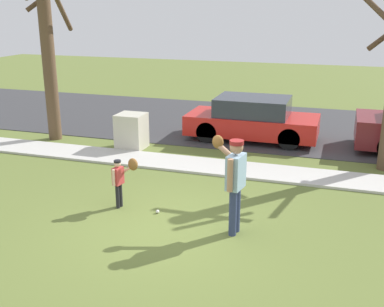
{
  "coord_description": "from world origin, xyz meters",
  "views": [
    {
      "loc": [
        2.89,
        -7.55,
        4.02
      ],
      "look_at": [
        -0.06,
        1.58,
        1.0
      ],
      "focal_mm": 44.04,
      "sensor_mm": 36.0,
      "label": 1
    }
  ],
  "objects_px": {
    "baseball": "(158,212)",
    "person_adult": "(234,176)",
    "person_child": "(122,176)",
    "street_tree_far": "(47,39)",
    "utility_cabinet": "(131,131)",
    "parked_hatchback_red": "(252,119)"
  },
  "relations": [
    {
      "from": "baseball",
      "to": "person_adult",
      "type": "bearing_deg",
      "value": -12.0
    },
    {
      "from": "baseball",
      "to": "person_child",
      "type": "bearing_deg",
      "value": 175.09
    },
    {
      "from": "person_child",
      "to": "street_tree_far",
      "type": "relative_size",
      "value": 0.18
    },
    {
      "from": "person_child",
      "to": "baseball",
      "type": "relative_size",
      "value": 14.44
    },
    {
      "from": "utility_cabinet",
      "to": "parked_hatchback_red",
      "type": "xyz_separation_m",
      "value": [
        3.2,
        1.97,
        0.15
      ]
    },
    {
      "from": "baseball",
      "to": "street_tree_far",
      "type": "relative_size",
      "value": 0.01
    },
    {
      "from": "baseball",
      "to": "street_tree_far",
      "type": "xyz_separation_m",
      "value": [
        -5.17,
        4.22,
        3.05
      ]
    },
    {
      "from": "utility_cabinet",
      "to": "street_tree_far",
      "type": "relative_size",
      "value": 0.18
    },
    {
      "from": "baseball",
      "to": "parked_hatchback_red",
      "type": "relative_size",
      "value": 0.02
    },
    {
      "from": "person_adult",
      "to": "person_child",
      "type": "relative_size",
      "value": 1.67
    },
    {
      "from": "person_child",
      "to": "person_adult",
      "type": "bearing_deg",
      "value": -0.5
    },
    {
      "from": "baseball",
      "to": "utility_cabinet",
      "type": "height_order",
      "value": "utility_cabinet"
    },
    {
      "from": "street_tree_far",
      "to": "parked_hatchback_red",
      "type": "height_order",
      "value": "street_tree_far"
    },
    {
      "from": "person_adult",
      "to": "parked_hatchback_red",
      "type": "distance_m",
      "value": 6.43
    },
    {
      "from": "person_child",
      "to": "utility_cabinet",
      "type": "bearing_deg",
      "value": 121.6
    },
    {
      "from": "parked_hatchback_red",
      "to": "person_adult",
      "type": "bearing_deg",
      "value": -82.18
    },
    {
      "from": "person_adult",
      "to": "person_child",
      "type": "height_order",
      "value": "person_adult"
    },
    {
      "from": "baseball",
      "to": "parked_hatchback_red",
      "type": "distance_m",
      "value": 6.09
    },
    {
      "from": "street_tree_far",
      "to": "person_child",
      "type": "bearing_deg",
      "value": -43.55
    },
    {
      "from": "person_adult",
      "to": "baseball",
      "type": "xyz_separation_m",
      "value": [
        -1.63,
        0.35,
        -1.07
      ]
    },
    {
      "from": "person_adult",
      "to": "street_tree_far",
      "type": "bearing_deg",
      "value": -24.69
    },
    {
      "from": "parked_hatchback_red",
      "to": "street_tree_far",
      "type": "bearing_deg",
      "value": -163.21
    }
  ]
}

